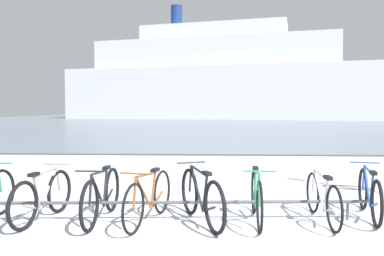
# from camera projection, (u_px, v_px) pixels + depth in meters

# --- Properties ---
(ground) EXTENTS (80.00, 132.00, 0.08)m
(ground) POSITION_uv_depth(u_px,v_px,m) (211.00, 120.00, 57.84)
(ground) COLOR silver
(bike_rack) EXTENTS (5.69, 0.40, 0.31)m
(bike_rack) POSITION_uv_depth(u_px,v_px,m) (179.00, 203.00, 5.84)
(bike_rack) COLOR #4C5156
(bike_rack) RESTS_ON ground
(bicycle_1) EXTENTS (0.46, 1.65, 0.81)m
(bicycle_1) POSITION_uv_depth(u_px,v_px,m) (43.00, 197.00, 5.84)
(bicycle_1) COLOR black
(bicycle_1) RESTS_ON ground
(bicycle_2) EXTENTS (0.46, 1.80, 0.84)m
(bicycle_2) POSITION_uv_depth(u_px,v_px,m) (102.00, 196.00, 5.84)
(bicycle_2) COLOR black
(bicycle_2) RESTS_ON ground
(bicycle_3) EXTENTS (0.57, 1.75, 0.82)m
(bicycle_3) POSITION_uv_depth(u_px,v_px,m) (149.00, 198.00, 5.73)
(bicycle_3) COLOR black
(bicycle_3) RESTS_ON ground
(bicycle_4) EXTENTS (0.73, 1.69, 0.85)m
(bicycle_4) POSITION_uv_depth(u_px,v_px,m) (201.00, 197.00, 5.71)
(bicycle_4) COLOR black
(bicycle_4) RESTS_ON ground
(bicycle_5) EXTENTS (0.46, 1.72, 0.84)m
(bicycle_5) POSITION_uv_depth(u_px,v_px,m) (256.00, 197.00, 5.75)
(bicycle_5) COLOR black
(bicycle_5) RESTS_ON ground
(bicycle_6) EXTENTS (0.46, 1.68, 0.77)m
(bicycle_6) POSITION_uv_depth(u_px,v_px,m) (322.00, 198.00, 5.79)
(bicycle_6) COLOR black
(bicycle_6) RESTS_ON ground
(bicycle_7) EXTENTS (0.52, 1.72, 0.81)m
(bicycle_7) POSITION_uv_depth(u_px,v_px,m) (369.00, 194.00, 6.00)
(bicycle_7) COLOR black
(bicycle_7) RESTS_ON ground
(ferry_ship) EXTENTS (51.78, 21.41, 18.53)m
(ferry_ship) POSITION_uv_depth(u_px,v_px,m) (219.00, 80.00, 62.67)
(ferry_ship) COLOR white
(ferry_ship) RESTS_ON ground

